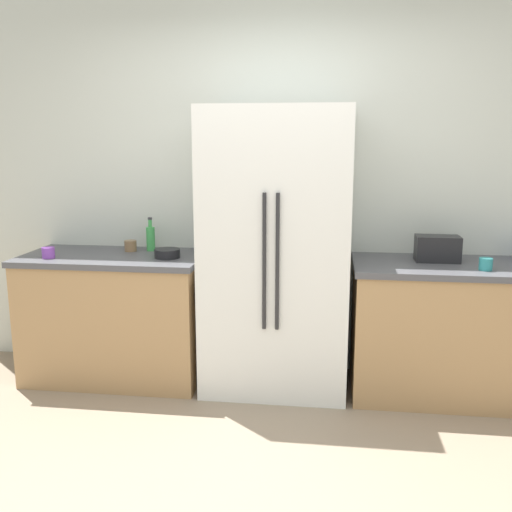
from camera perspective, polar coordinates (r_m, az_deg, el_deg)
ground_plane at (r=2.86m, az=-1.30°, el=-23.90°), size 9.46×9.46×0.00m
kitchen_back_panel at (r=4.09m, az=2.45°, el=9.62°), size 4.73×0.10×3.06m
counter_left at (r=4.16m, az=-13.80°, el=-5.85°), size 1.25×0.67×0.89m
counter_right at (r=3.98m, az=19.52°, el=-7.00°), size 1.38×0.67×0.89m
refrigerator at (r=3.77m, az=2.03°, el=0.40°), size 0.95×0.66×1.87m
toaster at (r=3.89m, az=17.69°, el=0.71°), size 0.28×0.16×0.17m
bottle_a at (r=4.13m, az=-10.50°, el=1.81°), size 0.06×0.06×0.24m
cup_a at (r=4.06m, az=-20.06°, el=0.32°), size 0.08×0.08×0.07m
cup_b at (r=4.15m, az=-12.44°, el=1.00°), size 0.09×0.09×0.08m
cup_c at (r=3.73m, az=22.00°, el=-0.75°), size 0.08×0.08×0.08m
bowl_a at (r=3.87m, az=-8.87°, el=0.26°), size 0.17×0.17×0.06m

